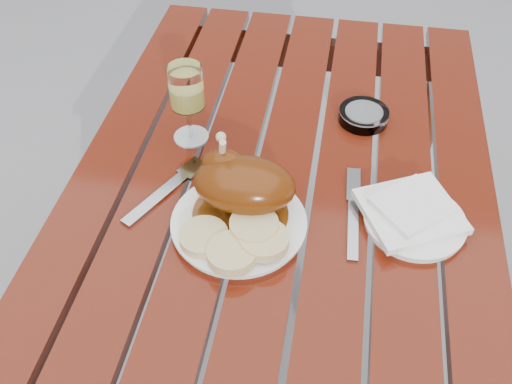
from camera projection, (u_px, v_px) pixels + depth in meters
ground at (275, 357)px, 1.65m from camera, size 60.00×60.00×0.00m
table at (278, 281)px, 1.38m from camera, size 0.80×1.20×0.75m
dinner_plate at (239, 223)px, 1.00m from camera, size 0.24×0.24×0.02m
roast_duck at (241, 183)px, 0.99m from camera, size 0.18×0.17×0.13m
bread_dumplings at (238, 239)px, 0.95m from camera, size 0.19×0.14×0.03m
wine_glass at (188, 105)px, 1.12m from camera, size 0.08×0.08×0.17m
side_plate at (414, 222)px, 1.01m from camera, size 0.18×0.18×0.01m
napkin at (410, 211)px, 1.00m from camera, size 0.21×0.21×0.01m
ashtray at (364, 116)px, 1.21m from camera, size 0.12×0.12×0.03m
fork at (162, 194)px, 1.06m from camera, size 0.11×0.18×0.01m
knife at (353, 218)px, 1.02m from camera, size 0.03×0.19×0.01m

